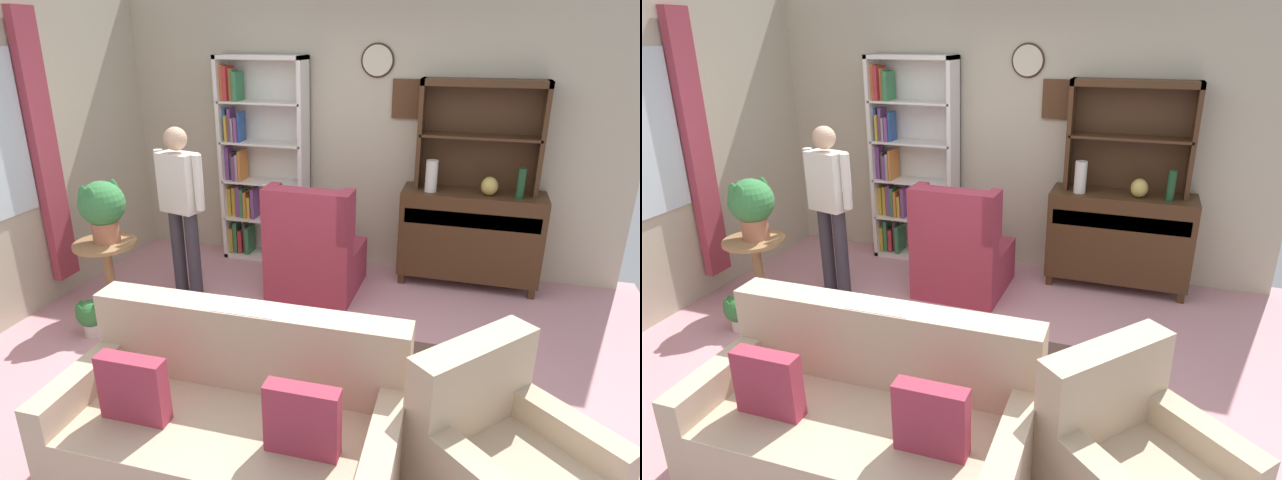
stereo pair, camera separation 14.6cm
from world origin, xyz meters
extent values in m
cube|color=#C68C93|center=(0.00, 0.00, -0.01)|extent=(5.40, 4.60, 0.02)
cube|color=#BCB299|center=(0.00, 2.13, 1.40)|extent=(5.00, 0.06, 2.80)
cylinder|color=beige|center=(0.11, 2.08, 2.06)|extent=(0.28, 0.03, 0.28)
torus|color=#382314|center=(0.11, 2.08, 2.06)|extent=(0.31, 0.02, 0.31)
cube|color=#4C2D19|center=(0.41, 2.08, 1.72)|extent=(0.28, 0.03, 0.36)
cube|color=#9E3847|center=(-2.44, 0.55, 1.35)|extent=(0.08, 0.24, 2.30)
cube|color=brown|center=(0.20, -0.30, 0.00)|extent=(2.74, 1.84, 0.01)
cube|color=silver|center=(-1.43, 1.93, 1.05)|extent=(0.04, 0.30, 2.10)
cube|color=silver|center=(-0.57, 1.93, 1.05)|extent=(0.04, 0.30, 2.10)
cube|color=silver|center=(-1.00, 1.93, 2.08)|extent=(0.90, 0.30, 0.04)
cube|color=silver|center=(-1.00, 1.93, 0.02)|extent=(0.90, 0.30, 0.04)
cube|color=silver|center=(-1.00, 2.07, 1.05)|extent=(0.90, 0.01, 2.10)
cube|color=silver|center=(-1.00, 1.93, 0.44)|extent=(0.86, 0.30, 0.02)
cube|color=gold|center=(-1.39, 1.91, 0.18)|extent=(0.04, 0.16, 0.26)
cube|color=#337247|center=(-1.34, 1.91, 0.22)|extent=(0.04, 0.14, 0.34)
cube|color=#B22D33|center=(-1.29, 1.91, 0.17)|extent=(0.04, 0.14, 0.24)
cube|color=#3F3833|center=(-1.24, 1.91, 0.22)|extent=(0.03, 0.11, 0.33)
cube|color=#337247|center=(-1.20, 1.91, 0.19)|extent=(0.04, 0.19, 0.29)
cube|color=silver|center=(-1.00, 1.93, 0.85)|extent=(0.86, 0.30, 0.02)
cube|color=gold|center=(-1.39, 1.91, 0.61)|extent=(0.04, 0.12, 0.31)
cube|color=gold|center=(-1.34, 1.91, 0.61)|extent=(0.04, 0.10, 0.31)
cube|color=#723F7F|center=(-1.29, 1.91, 0.62)|extent=(0.04, 0.13, 0.33)
cube|color=#337247|center=(-1.24, 1.91, 0.61)|extent=(0.04, 0.16, 0.31)
cube|color=#CC7233|center=(-1.20, 1.91, 0.59)|extent=(0.03, 0.18, 0.28)
cube|color=gold|center=(-1.16, 1.91, 0.57)|extent=(0.03, 0.18, 0.23)
cube|color=#723F7F|center=(-1.12, 1.91, 0.61)|extent=(0.04, 0.18, 0.32)
cube|color=silver|center=(-1.00, 1.93, 1.25)|extent=(0.86, 0.30, 0.02)
cube|color=#723F7F|center=(-1.39, 1.91, 1.03)|extent=(0.04, 0.13, 0.34)
cube|color=#3F3833|center=(-1.35, 1.91, 1.00)|extent=(0.03, 0.11, 0.28)
cube|color=#723F7F|center=(-1.31, 1.91, 0.98)|extent=(0.04, 0.19, 0.25)
cube|color=gray|center=(-1.26, 1.91, 1.00)|extent=(0.03, 0.23, 0.28)
cube|color=#CC7233|center=(-1.23, 1.91, 1.02)|extent=(0.02, 0.23, 0.31)
cube|color=silver|center=(-1.00, 1.93, 1.66)|extent=(0.86, 0.30, 0.02)
cube|color=#284C8C|center=(-1.40, 1.91, 1.42)|extent=(0.03, 0.11, 0.32)
cube|color=gold|center=(-1.37, 1.91, 1.39)|extent=(0.02, 0.21, 0.26)
cube|color=#723F7F|center=(-1.34, 1.91, 1.43)|extent=(0.03, 0.15, 0.33)
cube|color=gray|center=(-1.30, 1.91, 1.38)|extent=(0.02, 0.19, 0.24)
cube|color=#723F7F|center=(-1.26, 1.91, 1.38)|extent=(0.03, 0.20, 0.24)
cube|color=#284C8C|center=(-1.23, 1.91, 1.41)|extent=(0.02, 0.17, 0.29)
cube|color=#CC7233|center=(-1.40, 1.91, 1.84)|extent=(0.03, 0.13, 0.34)
cube|color=#B22D33|center=(-1.35, 1.91, 1.83)|extent=(0.04, 0.20, 0.33)
cube|color=#CC7233|center=(-1.31, 1.91, 1.82)|extent=(0.03, 0.10, 0.31)
cube|color=#337247|center=(-1.28, 1.91, 1.81)|extent=(0.02, 0.15, 0.29)
cube|color=#337247|center=(-1.24, 1.91, 1.81)|extent=(0.04, 0.21, 0.28)
cube|color=#422816|center=(1.10, 1.86, 0.51)|extent=(1.30, 0.45, 0.82)
cube|color=#422816|center=(0.50, 1.69, 0.05)|extent=(0.06, 0.06, 0.10)
cube|color=#422816|center=(1.70, 1.69, 0.05)|extent=(0.06, 0.06, 0.10)
cube|color=#422816|center=(0.50, 2.04, 0.05)|extent=(0.06, 0.06, 0.10)
cube|color=#422816|center=(1.70, 2.04, 0.05)|extent=(0.06, 0.06, 0.10)
cube|color=#352012|center=(1.10, 1.64, 0.71)|extent=(1.20, 0.01, 0.14)
cube|color=#422816|center=(0.57, 1.94, 1.42)|extent=(0.04, 0.26, 1.00)
cube|color=#422816|center=(1.63, 1.94, 1.42)|extent=(0.04, 0.26, 1.00)
cube|color=#422816|center=(1.10, 1.94, 1.89)|extent=(1.10, 0.26, 0.06)
cube|color=#422816|center=(1.10, 1.94, 1.42)|extent=(1.06, 0.26, 0.02)
cube|color=#422816|center=(1.10, 2.06, 1.42)|extent=(1.10, 0.01, 1.00)
cylinder|color=beige|center=(0.71, 1.78, 1.07)|extent=(0.11, 0.11, 0.29)
ellipsoid|color=tan|center=(1.23, 1.79, 1.01)|extent=(0.15, 0.15, 0.17)
cylinder|color=#194223|center=(1.49, 1.77, 1.06)|extent=(0.07, 0.07, 0.27)
cube|color=#C6AD8E|center=(-0.03, -1.09, 0.21)|extent=(1.81, 0.88, 0.42)
cube|color=#C6AD8E|center=(-0.03, -0.77, 0.66)|extent=(1.80, 0.23, 0.48)
cube|color=#C6AD8E|center=(-0.86, -1.10, 0.30)|extent=(0.15, 0.85, 0.60)
cube|color=#C6AD8E|center=(0.80, -1.08, 0.30)|extent=(0.15, 0.85, 0.60)
cube|color=#A33347|center=(-0.48, -1.22, 0.60)|extent=(0.36, 0.11, 0.36)
cube|color=#A33347|center=(0.42, -1.21, 0.60)|extent=(0.36, 0.11, 0.36)
cube|color=white|center=(-0.03, -0.77, 0.90)|extent=(0.36, 0.18, 0.00)
cube|color=#C6AD8E|center=(1.17, -0.75, 0.64)|extent=(0.62, 0.69, 0.48)
cube|color=#C6AD8E|center=(1.60, -0.72, 0.28)|extent=(0.68, 0.61, 0.55)
cube|color=#A33347|center=(-0.26, 1.35, 0.21)|extent=(0.79, 0.81, 0.42)
cube|color=#A33347|center=(-0.27, 1.05, 0.74)|extent=(0.78, 0.21, 0.63)
cube|color=#A33347|center=(0.07, 1.08, 0.83)|extent=(0.11, 0.28, 0.44)
cube|color=#A33347|center=(-0.61, 1.09, 0.83)|extent=(0.11, 0.28, 0.44)
cylinder|color=#997047|center=(-1.85, 0.40, 0.63)|extent=(0.52, 0.52, 0.03)
cylinder|color=#997047|center=(-1.85, 0.40, 0.31)|extent=(0.08, 0.08, 0.62)
cylinder|color=#997047|center=(-1.85, 0.40, 0.01)|extent=(0.36, 0.36, 0.03)
cylinder|color=#AD6B4C|center=(-1.84, 0.43, 0.74)|extent=(0.22, 0.22, 0.18)
sphere|color=#387F42|center=(-1.84, 0.43, 0.98)|extent=(0.38, 0.38, 0.38)
ellipsoid|color=#387F42|center=(-1.91, 0.32, 1.02)|extent=(0.11, 0.07, 0.27)
ellipsoid|color=#387F42|center=(-1.83, 0.30, 1.02)|extent=(0.11, 0.07, 0.27)
ellipsoid|color=#387F42|center=(-1.81, 0.56, 1.02)|extent=(0.11, 0.07, 0.27)
cylinder|color=beige|center=(-1.76, 0.00, 0.05)|extent=(0.13, 0.13, 0.10)
sphere|color=#2D6B33|center=(-1.76, 0.00, 0.20)|extent=(0.22, 0.22, 0.22)
ellipsoid|color=#2D6B33|center=(-1.82, -0.05, 0.22)|extent=(0.07, 0.04, 0.16)
ellipsoid|color=#2D6B33|center=(-1.79, -0.08, 0.22)|extent=(0.07, 0.04, 0.16)
ellipsoid|color=#2D6B33|center=(-1.68, -0.03, 0.22)|extent=(0.07, 0.04, 0.16)
ellipsoid|color=#2D6B33|center=(-1.84, 0.01, 0.22)|extent=(0.07, 0.04, 0.16)
cylinder|color=#38333D|center=(-1.46, 0.90, 0.41)|extent=(0.14, 0.14, 0.82)
cylinder|color=#38333D|center=(-1.28, 0.86, 0.41)|extent=(0.14, 0.14, 0.82)
cube|color=silver|center=(-1.37, 0.88, 1.08)|extent=(0.38, 0.27, 0.52)
sphere|color=tan|center=(-1.37, 0.88, 1.46)|extent=(0.24, 0.24, 0.20)
cylinder|color=silver|center=(-1.59, 0.93, 1.11)|extent=(0.10, 0.10, 0.48)
cylinder|color=silver|center=(-1.16, 0.83, 1.11)|extent=(0.10, 0.10, 0.48)
cube|color=#422816|center=(0.23, -0.28, 0.40)|extent=(0.80, 0.50, 0.03)
cube|color=#422816|center=(-0.14, -0.50, 0.20)|extent=(0.05, 0.05, 0.39)
cube|color=#422816|center=(0.60, -0.50, 0.20)|extent=(0.05, 0.05, 0.39)
cube|color=#422816|center=(-0.14, -0.06, 0.20)|extent=(0.05, 0.05, 0.39)
cube|color=#422816|center=(0.60, -0.06, 0.20)|extent=(0.05, 0.05, 0.39)
cube|color=#284C8C|center=(0.29, -0.25, 0.43)|extent=(0.22, 0.12, 0.02)
cube|color=gold|center=(0.29, -0.27, 0.45)|extent=(0.16, 0.14, 0.02)
cube|color=#3F3833|center=(0.30, -0.25, 0.47)|extent=(0.20, 0.16, 0.02)
camera|label=1|loc=(1.08, -3.15, 2.29)|focal=30.28mm
camera|label=2|loc=(1.22, -3.11, 2.29)|focal=30.28mm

